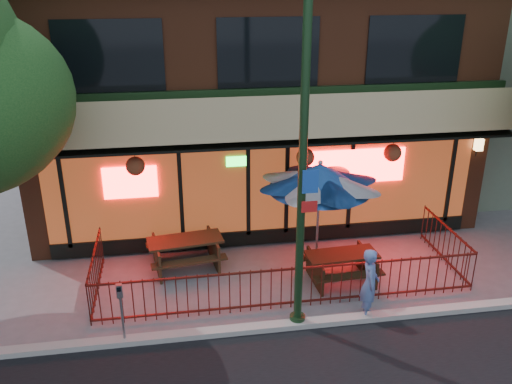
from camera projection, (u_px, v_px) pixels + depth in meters
ground at (293, 312)px, 11.56m from camera, size 80.00×80.00×0.00m
curb at (298, 324)px, 11.08m from camera, size 80.00×0.25×0.12m
restaurant_building at (245, 64)px, 16.50m from camera, size 12.96×9.49×8.05m
neighbor_building at (500, 88)px, 18.78m from camera, size 6.00×7.00×6.00m
patio_fence at (289, 275)px, 11.78m from camera, size 8.44×2.62×1.00m
street_light at (302, 182)px, 10.00m from camera, size 0.43×0.32×7.00m
picnic_table_left at (185, 249)px, 13.16m from camera, size 1.96×1.60×0.77m
picnic_table_right at (341, 263)px, 12.60m from camera, size 1.72×1.36×0.71m
patio_umbrella at (320, 177)px, 12.50m from camera, size 2.41×2.41×2.76m
pedestrian at (370, 283)px, 11.17m from camera, size 0.51×0.65×1.57m
parking_meter_near at (121, 304)px, 10.27m from camera, size 0.13×0.11×1.33m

